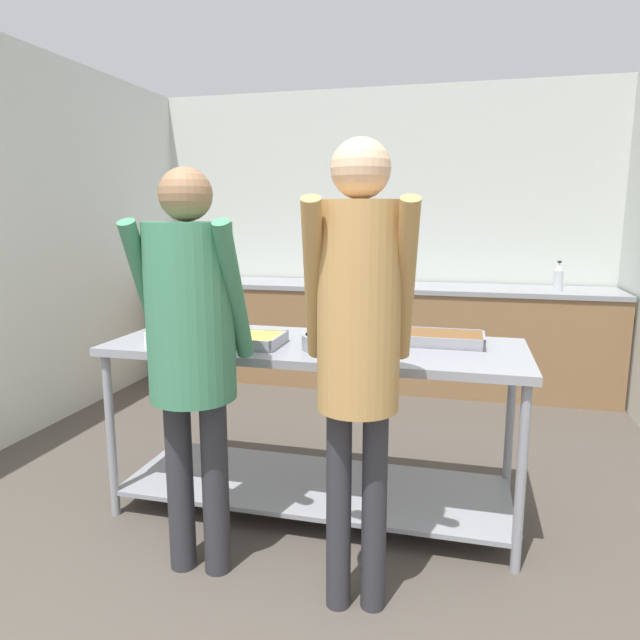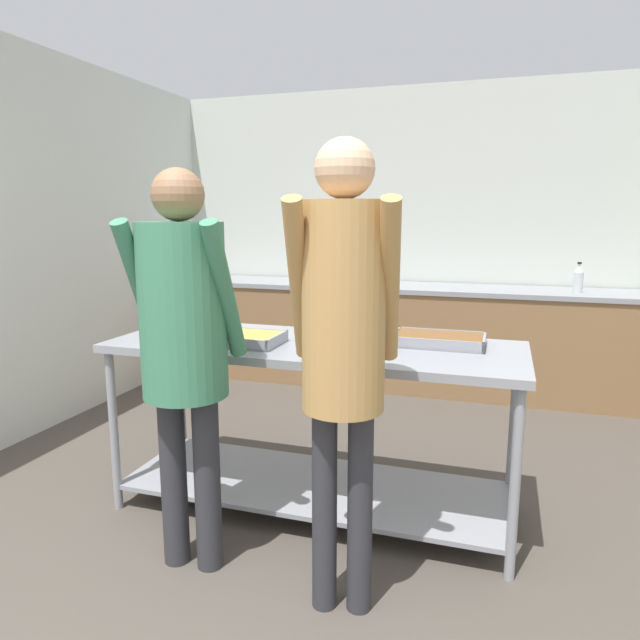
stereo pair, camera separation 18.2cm
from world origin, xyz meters
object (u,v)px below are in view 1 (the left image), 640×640
object	(u,v)px
guest_serving_right	(359,326)
water_bottle	(558,277)
serving_tray_vegetables	(439,339)
guest_serving_left	(191,332)
plate_stack	(167,338)
serving_tray_roast	(240,340)
sauce_pan	(334,341)

from	to	relation	value
guest_serving_right	water_bottle	xyz separation A→B (m)	(1.10, 2.95, -0.10)
serving_tray_vegetables	guest_serving_right	distance (m)	0.91
serving_tray_vegetables	guest_serving_left	distance (m)	1.24
water_bottle	guest_serving_right	bearing A→B (deg)	-110.51
plate_stack	serving_tray_roast	xyz separation A→B (m)	(0.36, 0.07, -0.00)
serving_tray_roast	guest_serving_right	bearing A→B (deg)	-39.81
sauce_pan	guest_serving_left	world-z (taller)	guest_serving_left
serving_tray_roast	guest_serving_right	world-z (taller)	guest_serving_right
serving_tray_vegetables	water_bottle	size ratio (longest dim) A/B	1.83
sauce_pan	guest_serving_left	size ratio (longest dim) A/B	0.26
plate_stack	sauce_pan	distance (m)	0.84
serving_tray_roast	guest_serving_left	size ratio (longest dim) A/B	0.25
plate_stack	sauce_pan	world-z (taller)	sauce_pan
plate_stack	serving_tray_vegetables	world-z (taller)	plate_stack
plate_stack	guest_serving_left	size ratio (longest dim) A/B	0.13
serving_tray_vegetables	water_bottle	world-z (taller)	water_bottle
serving_tray_vegetables	guest_serving_left	bearing A→B (deg)	-140.81
water_bottle	plate_stack	bearing A→B (deg)	-131.52
serving_tray_vegetables	serving_tray_roast	bearing A→B (deg)	-164.45
serving_tray_vegetables	water_bottle	bearing A→B (deg)	67.93
serving_tray_vegetables	plate_stack	bearing A→B (deg)	-165.50
plate_stack	water_bottle	bearing A→B (deg)	48.48
plate_stack	water_bottle	world-z (taller)	water_bottle
sauce_pan	guest_serving_right	world-z (taller)	guest_serving_right
plate_stack	serving_tray_roast	distance (m)	0.36
guest_serving_right	water_bottle	world-z (taller)	guest_serving_right
serving_tray_vegetables	guest_serving_right	world-z (taller)	guest_serving_right
serving_tray_vegetables	water_bottle	xyz separation A→B (m)	(0.85, 2.10, 0.11)
serving_tray_vegetables	guest_serving_right	size ratio (longest dim) A/B	0.25
plate_stack	serving_tray_vegetables	xyz separation A→B (m)	(1.31, 0.34, -0.00)
plate_stack	water_bottle	xyz separation A→B (m)	(2.16, 2.44, 0.11)
water_bottle	serving_tray_vegetables	bearing A→B (deg)	-112.07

